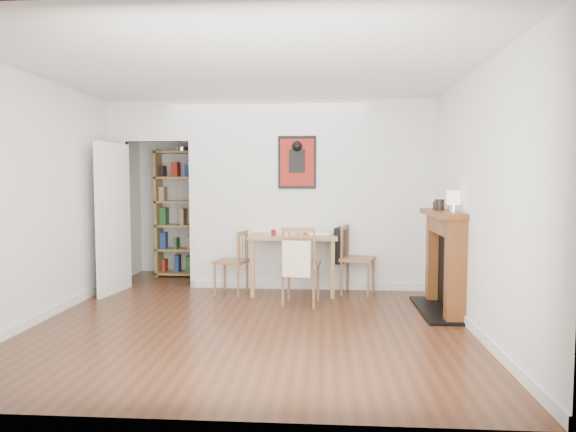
# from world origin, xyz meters

# --- Properties ---
(ground) EXTENTS (5.20, 5.20, 0.00)m
(ground) POSITION_xyz_m (0.00, 0.00, 0.00)
(ground) COLOR #512C1A
(ground) RESTS_ON ground
(room_shell) EXTENTS (5.20, 5.20, 5.20)m
(room_shell) POSITION_xyz_m (0.10, 1.34, 1.30)
(room_shell) COLOR silver
(room_shell) RESTS_ON ground
(dining_table) EXTENTS (1.15, 0.73, 0.79)m
(dining_table) POSITION_xyz_m (0.37, 1.10, 0.69)
(dining_table) COLOR #A4894C
(dining_table) RESTS_ON ground
(chair_left) EXTENTS (0.50, 0.50, 0.85)m
(chair_left) POSITION_xyz_m (-0.46, 1.00, 0.42)
(chair_left) COLOR brown
(chair_left) RESTS_ON ground
(chair_right) EXTENTS (0.61, 0.56, 0.91)m
(chair_right) POSITION_xyz_m (1.20, 1.11, 0.47)
(chair_right) COLOR brown
(chair_right) RESTS_ON ground
(chair_front) EXTENTS (0.54, 0.59, 0.96)m
(chair_front) POSITION_xyz_m (0.49, 0.45, 0.49)
(chair_front) COLOR brown
(chair_front) RESTS_ON ground
(bookshelf) EXTENTS (0.84, 0.33, 1.99)m
(bookshelf) POSITION_xyz_m (-1.44, 2.24, 0.98)
(bookshelf) COLOR #A4894C
(bookshelf) RESTS_ON ground
(fireplace) EXTENTS (0.45, 1.25, 1.16)m
(fireplace) POSITION_xyz_m (2.16, 0.25, 0.62)
(fireplace) COLOR brown
(fireplace) RESTS_ON ground
(red_glass) EXTENTS (0.06, 0.06, 0.08)m
(red_glass) POSITION_xyz_m (0.11, 0.95, 0.83)
(red_glass) COLOR maroon
(red_glass) RESTS_ON dining_table
(orange_fruit) EXTENTS (0.07, 0.07, 0.07)m
(orange_fruit) POSITION_xyz_m (0.52, 1.15, 0.82)
(orange_fruit) COLOR orange
(orange_fruit) RESTS_ON dining_table
(placemat) EXTENTS (0.43, 0.34, 0.00)m
(placemat) POSITION_xyz_m (0.20, 1.12, 0.79)
(placemat) COLOR #EFE2C5
(placemat) RESTS_ON dining_table
(notebook) EXTENTS (0.32, 0.27, 0.01)m
(notebook) POSITION_xyz_m (0.70, 1.15, 0.79)
(notebook) COLOR white
(notebook) RESTS_ON dining_table
(mantel_lamp) EXTENTS (0.15, 0.15, 0.24)m
(mantel_lamp) POSITION_xyz_m (2.15, -0.09, 1.31)
(mantel_lamp) COLOR silver
(mantel_lamp) RESTS_ON fireplace
(ceramic_jar_a) EXTENTS (0.11, 0.11, 0.13)m
(ceramic_jar_a) POSITION_xyz_m (2.11, 0.38, 1.22)
(ceramic_jar_a) COLOR black
(ceramic_jar_a) RESTS_ON fireplace
(ceramic_jar_b) EXTENTS (0.08, 0.08, 0.10)m
(ceramic_jar_b) POSITION_xyz_m (2.11, 0.54, 1.21)
(ceramic_jar_b) COLOR black
(ceramic_jar_b) RESTS_ON fireplace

